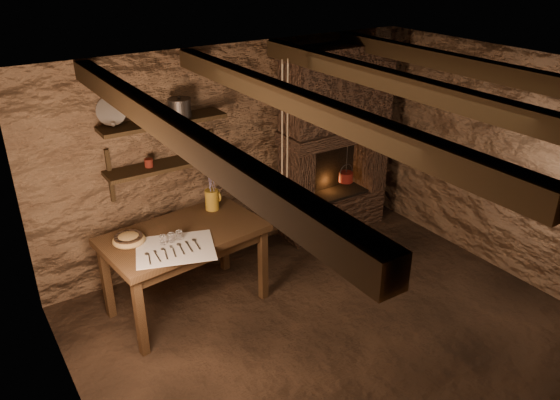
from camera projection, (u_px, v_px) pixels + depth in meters
floor at (342, 337)px, 5.09m from camera, size 4.50×4.50×0.00m
back_wall at (234, 153)px, 6.09m from camera, size 4.50×0.04×2.40m
left_wall at (75, 315)px, 3.47m from camera, size 0.04×4.00×2.40m
right_wall at (516, 168)px, 5.68m from camera, size 0.04×4.00×2.40m
ceiling at (357, 82)px, 4.06m from camera, size 4.50×4.00×0.04m
beam_far_left at (170, 127)px, 3.36m from camera, size 0.14×3.95×0.16m
beam_mid_left at (302, 103)px, 3.85m from camera, size 0.14×3.95×0.16m
beam_mid_right at (405, 85)px, 4.34m from camera, size 0.14×3.95×0.16m
beam_far_right at (487, 70)px, 4.83m from camera, size 0.14×3.95×0.16m
shelf_lower at (167, 165)px, 5.51m from camera, size 1.25×0.30×0.04m
shelf_upper at (163, 122)px, 5.31m from camera, size 1.25×0.30×0.04m
hearth at (335, 137)px, 6.52m from camera, size 1.43×0.51×2.30m
work_table at (186, 267)px, 5.33m from camera, size 1.58×1.02×0.86m
linen_cloth at (175, 249)px, 4.87m from camera, size 0.83×0.75×0.01m
pewter_cutlery_row at (176, 249)px, 4.85m from camera, size 0.62×0.40×0.01m
drinking_glasses at (171, 237)px, 4.96m from camera, size 0.22×0.07×0.09m
stoneware_jug at (212, 190)px, 5.51m from camera, size 0.17×0.17×0.49m
wooden_bowl at (129, 240)px, 4.95m from camera, size 0.37×0.37×0.11m
iron_stockpot at (180, 109)px, 5.36m from camera, size 0.28×0.28×0.17m
tin_pan at (111, 111)px, 5.09m from camera, size 0.30×0.21×0.28m
small_kettle at (195, 152)px, 5.63m from camera, size 0.17×0.13×0.17m
rusty_tin at (149, 163)px, 5.39m from camera, size 0.10×0.10×0.08m
red_pot at (346, 176)px, 6.79m from camera, size 0.22×0.22×0.54m
hanging_ropes at (285, 122)px, 5.14m from camera, size 0.08×0.08×1.20m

